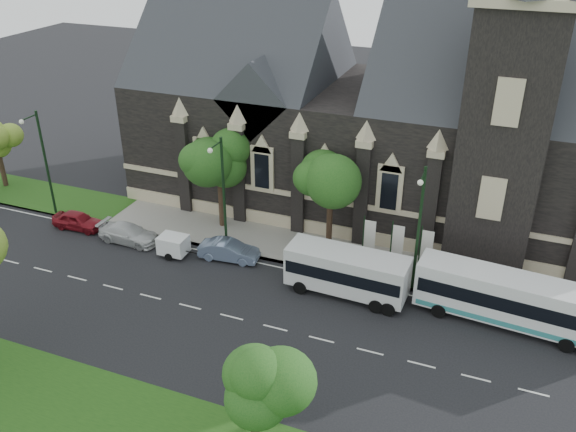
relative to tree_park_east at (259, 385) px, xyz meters
The scene contains 18 objects.
ground 12.10m from the tree_park_east, 123.52° to the left, with size 160.00×160.00×0.00m, color black.
sidewalk 20.33m from the tree_park_east, 108.16° to the left, with size 80.00×5.00×0.15m, color gray.
museum 28.35m from the tree_park_east, 92.16° to the left, with size 40.00×17.70×29.90m.
tree_park_east is the anchor object (origin of this frame).
tree_walk_right 20.29m from the tree_park_east, 98.42° to the left, with size 4.08×4.08×7.80m.
tree_walk_left 23.36m from the tree_park_east, 120.87° to the left, with size 3.91×3.91×7.64m.
street_lamp_near 16.86m from the tree_park_east, 76.89° to the left, with size 0.36×1.88×9.00m.
street_lamp_mid 19.32m from the tree_park_east, 121.79° to the left, with size 0.36×1.88×9.00m.
street_lamp_far 30.90m from the tree_park_east, 147.90° to the left, with size 0.36×1.88×9.00m.
banner_flag_left 18.46m from the tree_park_east, 89.65° to the left, with size 0.90×0.10×4.00m.
banner_flag_center 18.58m from the tree_park_east, 83.43° to the left, with size 0.90×0.10×4.00m.
banner_flag_right 18.91m from the tree_park_east, 77.35° to the left, with size 0.90×0.10×4.00m.
tour_coach 18.30m from the tree_park_east, 56.10° to the left, with size 11.68×3.46×3.36m.
shuttle_bus 14.79m from the tree_park_east, 90.76° to the left, with size 8.13×3.05×3.10m.
box_trailer 20.14m from the tree_park_east, 132.86° to the left, with size 2.98×1.75×1.59m.
sedan 18.57m from the tree_park_east, 121.24° to the left, with size 1.55×4.44×1.46m, color #7284A4.
car_far_red 27.69m from the tree_park_east, 146.07° to the left, with size 1.68×4.18×1.42m, color maroon.
car_far_white 23.55m from the tree_park_east, 139.77° to the left, with size 1.98×4.86×1.41m, color silver.
Camera 1 is at (14.64, -27.35, 23.39)m, focal length 37.65 mm.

